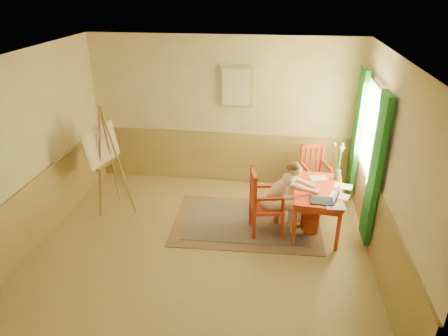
# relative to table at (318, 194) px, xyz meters

# --- Properties ---
(room) EXTENTS (5.04, 4.54, 2.84)m
(room) POSITION_rel_table_xyz_m (-1.71, -0.70, 0.77)
(room) COLOR #A58B4F
(room) RESTS_ON ground
(wainscot) EXTENTS (5.00, 4.50, 1.00)m
(wainscot) POSITION_rel_table_xyz_m (-1.71, 0.09, -0.13)
(wainscot) COLOR olive
(wainscot) RESTS_ON room
(window) EXTENTS (0.12, 2.01, 2.20)m
(window) POSITION_rel_table_xyz_m (0.70, 0.40, 0.71)
(window) COLOR white
(window) RESTS_ON room
(wall_portrait) EXTENTS (0.60, 0.05, 0.76)m
(wall_portrait) POSITION_rel_table_xyz_m (-1.46, 1.50, 1.27)
(wall_portrait) COLOR tan
(wall_portrait) RESTS_ON room
(rug) EXTENTS (2.45, 1.68, 0.02)m
(rug) POSITION_rel_table_xyz_m (-1.10, -0.00, -0.62)
(rug) COLOR #8C7251
(rug) RESTS_ON room
(table) EXTENTS (0.81, 1.25, 0.72)m
(table) POSITION_rel_table_xyz_m (0.00, 0.00, 0.00)
(table) COLOR #B33A1C
(table) RESTS_ON room
(chair_left) EXTENTS (0.57, 0.55, 1.05)m
(chair_left) POSITION_rel_table_xyz_m (-0.84, -0.22, -0.10)
(chair_left) COLOR #B33A1C
(chair_left) RESTS_ON room
(chair_back) EXTENTS (0.57, 0.59, 1.02)m
(chair_back) POSITION_rel_table_xyz_m (0.01, 0.97, -0.12)
(chair_back) COLOR #B33A1C
(chair_back) RESTS_ON room
(figure) EXTENTS (0.92, 0.48, 1.20)m
(figure) POSITION_rel_table_xyz_m (-0.54, -0.17, 0.03)
(figure) COLOR beige
(figure) RESTS_ON room
(laptop) EXTENTS (0.41, 0.26, 0.24)m
(laptop) POSITION_rel_table_xyz_m (0.07, -0.42, 0.14)
(laptop) COLOR #1E2338
(laptop) RESTS_ON table
(papers) EXTENTS (0.67, 1.14, 0.00)m
(papers) POSITION_rel_table_xyz_m (0.22, -0.06, 0.09)
(papers) COLOR white
(papers) RESTS_ON table
(vase) EXTENTS (0.22, 0.32, 0.61)m
(vase) POSITION_rel_table_xyz_m (0.31, 0.38, 0.37)
(vase) COLOR #3F724C
(vase) RESTS_ON table
(wastebasket) EXTENTS (0.38, 0.38, 0.31)m
(wastebasket) POSITION_rel_table_xyz_m (-0.10, -0.12, -0.48)
(wastebasket) COLOR #B04020
(wastebasket) RESTS_ON room
(easel) EXTENTS (0.69, 0.84, 1.87)m
(easel) POSITION_rel_table_xyz_m (-3.52, 0.17, 0.48)
(easel) COLOR olive
(easel) RESTS_ON room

